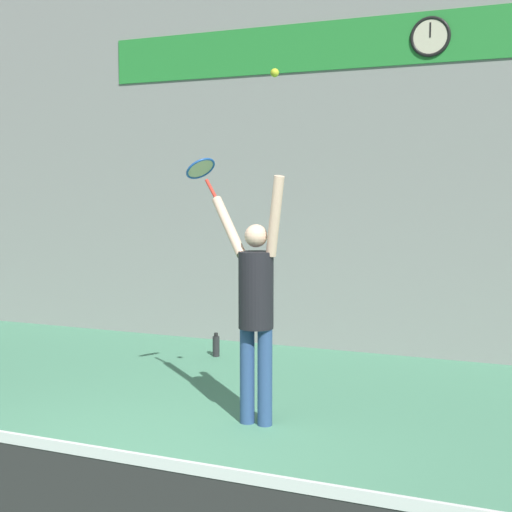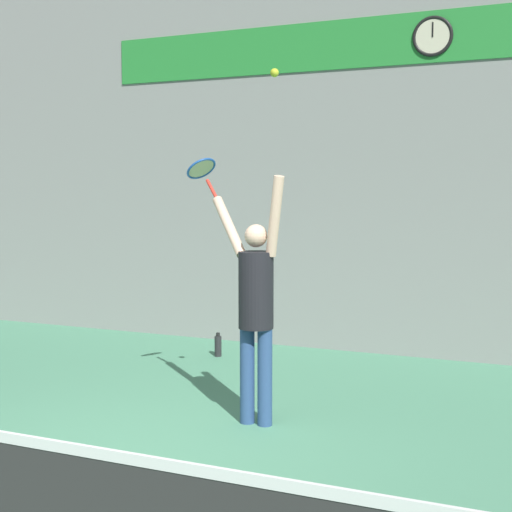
{
  "view_description": "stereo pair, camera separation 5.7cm",
  "coord_description": "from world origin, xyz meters",
  "px_view_note": "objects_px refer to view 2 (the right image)",
  "views": [
    {
      "loc": [
        2.97,
        -4.18,
        2.05
      ],
      "look_at": [
        0.61,
        1.51,
        1.5
      ],
      "focal_mm": 50.0,
      "sensor_mm": 36.0,
      "label": 1
    },
    {
      "loc": [
        3.02,
        -4.16,
        2.05
      ],
      "look_at": [
        0.61,
        1.51,
        1.5
      ],
      "focal_mm": 50.0,
      "sensor_mm": 36.0,
      "label": 2
    }
  ],
  "objects_px": {
    "water_bottle": "(218,346)",
    "tennis_ball": "(275,73)",
    "tennis_racket": "(202,171)",
    "scoreboard_clock": "(433,36)",
    "tennis_player": "(256,302)"
  },
  "relations": [
    {
      "from": "scoreboard_clock",
      "to": "tennis_player",
      "type": "height_order",
      "value": "scoreboard_clock"
    },
    {
      "from": "tennis_player",
      "to": "tennis_racket",
      "type": "distance_m",
      "value": 1.43
    },
    {
      "from": "scoreboard_clock",
      "to": "tennis_player",
      "type": "relative_size",
      "value": 0.22
    },
    {
      "from": "scoreboard_clock",
      "to": "tennis_player",
      "type": "xyz_separation_m",
      "value": [
        -0.97,
        -3.11,
        -2.8
      ]
    },
    {
      "from": "water_bottle",
      "to": "tennis_ball",
      "type": "bearing_deg",
      "value": -54.28
    },
    {
      "from": "tennis_player",
      "to": "water_bottle",
      "type": "distance_m",
      "value": 2.82
    },
    {
      "from": "tennis_racket",
      "to": "tennis_ball",
      "type": "bearing_deg",
      "value": -28.46
    },
    {
      "from": "scoreboard_clock",
      "to": "water_bottle",
      "type": "relative_size",
      "value": 1.61
    },
    {
      "from": "scoreboard_clock",
      "to": "tennis_ball",
      "type": "height_order",
      "value": "scoreboard_clock"
    },
    {
      "from": "scoreboard_clock",
      "to": "tennis_racket",
      "type": "xyz_separation_m",
      "value": [
        -1.69,
        -2.71,
        -1.64
      ]
    },
    {
      "from": "tennis_player",
      "to": "tennis_ball",
      "type": "distance_m",
      "value": 1.95
    },
    {
      "from": "scoreboard_clock",
      "to": "tennis_ball",
      "type": "relative_size",
      "value": 6.69
    },
    {
      "from": "tennis_ball",
      "to": "tennis_racket",
      "type": "bearing_deg",
      "value": 151.54
    },
    {
      "from": "tennis_racket",
      "to": "water_bottle",
      "type": "bearing_deg",
      "value": 111.97
    },
    {
      "from": "scoreboard_clock",
      "to": "water_bottle",
      "type": "bearing_deg",
      "value": -159.75
    }
  ]
}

